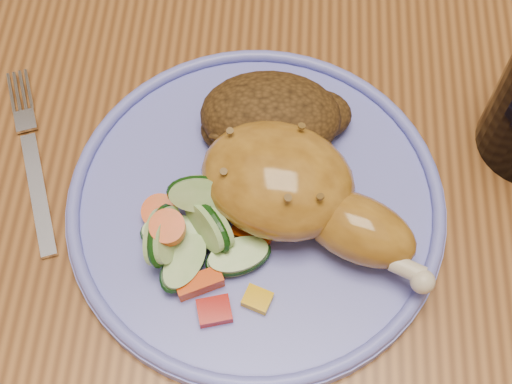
# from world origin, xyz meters

# --- Properties ---
(ground) EXTENTS (4.00, 4.00, 0.00)m
(ground) POSITION_xyz_m (0.00, 0.00, 0.00)
(ground) COLOR brown
(ground) RESTS_ON ground
(dining_table) EXTENTS (0.90, 1.40, 0.75)m
(dining_table) POSITION_xyz_m (0.00, 0.00, 0.67)
(dining_table) COLOR brown
(dining_table) RESTS_ON ground
(plate) EXTENTS (0.29, 0.29, 0.01)m
(plate) POSITION_xyz_m (-0.03, -0.05, 0.76)
(plate) COLOR #6B71DE
(plate) RESTS_ON dining_table
(plate_rim) EXTENTS (0.29, 0.29, 0.01)m
(plate_rim) POSITION_xyz_m (-0.03, -0.05, 0.77)
(plate_rim) COLOR #6B71DE
(plate_rim) RESTS_ON plate
(chicken_leg) EXTENTS (0.18, 0.14, 0.06)m
(chicken_leg) POSITION_xyz_m (-0.00, -0.06, 0.79)
(chicken_leg) COLOR #AF7624
(chicken_leg) RESTS_ON plate
(rice_pilaf) EXTENTS (0.12, 0.08, 0.05)m
(rice_pilaf) POSITION_xyz_m (-0.02, 0.01, 0.78)
(rice_pilaf) COLOR #452C11
(rice_pilaf) RESTS_ON plate
(vegetable_pile) EXTENTS (0.10, 0.11, 0.05)m
(vegetable_pile) POSITION_xyz_m (-0.07, -0.09, 0.78)
(vegetable_pile) COLOR #A50A05
(vegetable_pile) RESTS_ON plate
(fork) EXTENTS (0.07, 0.15, 0.00)m
(fork) POSITION_xyz_m (-0.21, -0.03, 0.75)
(fork) COLOR silver
(fork) RESTS_ON dining_table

